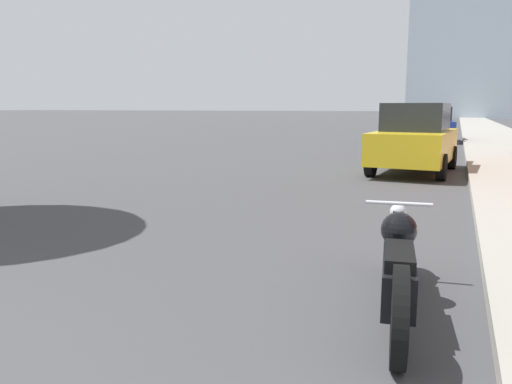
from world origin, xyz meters
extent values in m
cube|color=#9E998E|center=(5.29, 40.00, 0.07)|extent=(3.35, 240.00, 0.15)
cylinder|color=black|center=(2.80, 5.09, 0.34)|extent=(0.18, 0.69, 0.68)
cylinder|color=black|center=(3.02, 3.29, 0.34)|extent=(0.18, 0.69, 0.68)
cube|color=black|center=(2.91, 4.19, 0.35)|extent=(0.40, 1.39, 0.33)
sphere|color=black|center=(2.88, 4.46, 0.63)|extent=(0.31, 0.31, 0.31)
cube|color=black|center=(2.94, 3.89, 0.57)|extent=(0.29, 0.65, 0.10)
sphere|color=silver|center=(2.80, 5.11, 0.66)|extent=(0.16, 0.16, 0.16)
cylinder|color=silver|center=(2.81, 4.99, 0.77)|extent=(0.62, 0.11, 0.04)
cube|color=gold|center=(2.31, 13.53, 0.69)|extent=(2.03, 4.13, 0.76)
cube|color=#23282D|center=(2.31, 13.53, 1.42)|extent=(1.61, 2.03, 0.69)
cylinder|color=black|center=(1.60, 14.83, 0.31)|extent=(0.25, 0.64, 0.63)
cylinder|color=black|center=(3.22, 14.70, 0.31)|extent=(0.25, 0.64, 0.63)
cylinder|color=black|center=(1.40, 12.36, 0.31)|extent=(0.25, 0.64, 0.63)
cylinder|color=black|center=(3.03, 12.23, 0.31)|extent=(0.25, 0.64, 0.63)
cube|color=#1E3899|center=(2.20, 26.01, 0.68)|extent=(2.16, 3.96, 0.66)
cube|color=#23282D|center=(2.20, 26.01, 1.35)|extent=(1.73, 1.95, 0.67)
cylinder|color=black|center=(1.22, 27.12, 0.35)|extent=(0.25, 0.72, 0.70)
cylinder|color=black|center=(2.99, 27.26, 0.35)|extent=(0.25, 0.72, 0.70)
cylinder|color=black|center=(1.40, 24.76, 0.35)|extent=(0.25, 0.72, 0.70)
cylinder|color=black|center=(3.18, 24.89, 0.35)|extent=(0.25, 0.72, 0.70)
camera|label=1|loc=(3.28, 0.12, 1.68)|focal=35.00mm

